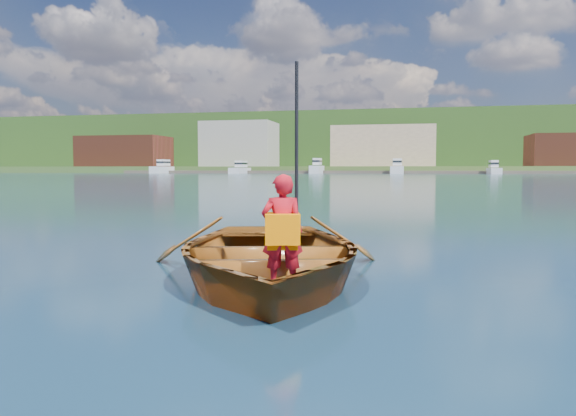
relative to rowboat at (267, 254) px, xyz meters
name	(u,v)px	position (x,y,z in m)	size (l,w,h in m)	color
ground	(196,269)	(-1.07, 0.50, -0.30)	(600.00, 600.00, 0.00)	#0E2A4A
rowboat	(267,254)	(0.00, 0.00, 0.00)	(4.11, 5.00, 0.90)	brown
child_paddler	(283,230)	(0.37, -0.83, 0.38)	(0.47, 0.41, 2.25)	#B80F1B
shoreline	(403,147)	(-1.07, 237.11, 10.02)	(400.00, 140.00, 22.00)	#314D20
dock	(402,172)	(-0.21, 148.50, 0.10)	(160.05, 8.32, 0.80)	brown
waterfront_buildings	(374,147)	(-8.80, 165.50, 7.44)	(202.00, 16.00, 14.00)	brown
marina_yachts	(423,169)	(5.18, 143.81, 1.07)	(144.02, 13.03, 4.40)	silver
hillside_trees	(362,131)	(-18.50, 236.06, 17.00)	(281.69, 87.22, 26.11)	#382314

